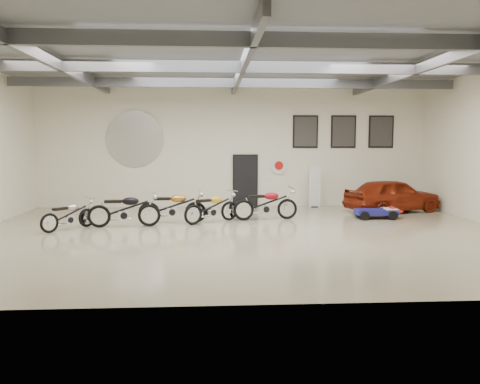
{
  "coord_description": "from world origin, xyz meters",
  "views": [
    {
      "loc": [
        -0.86,
        -13.36,
        2.63
      ],
      "look_at": [
        0.0,
        1.2,
        1.1
      ],
      "focal_mm": 35.0,
      "sensor_mm": 36.0,
      "label": 1
    }
  ],
  "objects": [
    {
      "name": "door",
      "position": [
        0.5,
        5.95,
        1.05
      ],
      "size": [
        0.92,
        0.08,
        2.1
      ],
      "primitive_type": "cube",
      "color": "black",
      "rests_on": "back_wall"
    },
    {
      "name": "motorcycle_red",
      "position": [
        0.96,
        2.45,
        0.57
      ],
      "size": [
        2.26,
        0.94,
        1.14
      ],
      "primitive_type": null,
      "rotation": [
        0.0,
        0.0,
        0.12
      ],
      "color": "silver",
      "rests_on": "floor"
    },
    {
      "name": "motorcycle_gold",
      "position": [
        -2.19,
        1.98,
        0.57
      ],
      "size": [
        2.19,
        0.73,
        1.13
      ],
      "primitive_type": null,
      "rotation": [
        0.0,
        0.0,
        0.02
      ],
      "color": "silver",
      "rests_on": "floor"
    },
    {
      "name": "poster_left",
      "position": [
        3.0,
        5.96,
        3.1
      ],
      "size": [
        1.05,
        0.08,
        1.35
      ],
      "primitive_type": null,
      "color": "black",
      "rests_on": "back_wall"
    },
    {
      "name": "motorcycle_yellow",
      "position": [
        -0.89,
        1.98,
        0.53
      ],
      "size": [
        2.05,
        1.64,
        1.06
      ],
      "primitive_type": null,
      "rotation": [
        0.0,
        0.0,
        0.58
      ],
      "color": "silver",
      "rests_on": "floor"
    },
    {
      "name": "back_wall",
      "position": [
        0.0,
        6.0,
        2.5
      ],
      "size": [
        16.0,
        0.02,
        5.0
      ],
      "primitive_type": "cube",
      "color": "white",
      "rests_on": "floor"
    },
    {
      "name": "oil_sign",
      "position": [
        1.9,
        5.95,
        1.7
      ],
      "size": [
        0.72,
        0.1,
        0.72
      ],
      "primitive_type": null,
      "color": "white",
      "rests_on": "back_wall"
    },
    {
      "name": "logo_plaque",
      "position": [
        -4.0,
        5.95,
        2.8
      ],
      "size": [
        2.3,
        0.06,
        1.16
      ],
      "primitive_type": null,
      "color": "silver",
      "rests_on": "back_wall"
    },
    {
      "name": "floor",
      "position": [
        0.0,
        0.0,
        0.0
      ],
      "size": [
        16.0,
        12.0,
        0.01
      ],
      "primitive_type": "cube",
      "color": "tan",
      "rests_on": "ground"
    },
    {
      "name": "motorcycle_silver",
      "position": [
        -5.23,
        0.94,
        0.47
      ],
      "size": [
        1.61,
        1.75,
        0.95
      ],
      "primitive_type": null,
      "rotation": [
        0.0,
        0.0,
        0.87
      ],
      "color": "silver",
      "rests_on": "floor"
    },
    {
      "name": "ceiling_beams",
      "position": [
        0.0,
        0.0,
        4.75
      ],
      "size": [
        15.8,
        11.8,
        0.32
      ],
      "primitive_type": null,
      "color": "#54555B",
      "rests_on": "ceiling"
    },
    {
      "name": "poster_mid",
      "position": [
        4.6,
        5.96,
        3.1
      ],
      "size": [
        1.05,
        0.08,
        1.35
      ],
      "primitive_type": null,
      "color": "black",
      "rests_on": "back_wall"
    },
    {
      "name": "motorcycle_black",
      "position": [
        -3.63,
        1.33,
        0.57
      ],
      "size": [
        2.24,
        0.85,
        1.14
      ],
      "primitive_type": null,
      "rotation": [
        0.0,
        0.0,
        0.08
      ],
      "color": "silver",
      "rests_on": "floor"
    },
    {
      "name": "go_kart",
      "position": [
        4.98,
        2.46,
        0.32
      ],
      "size": [
        1.75,
        0.81,
        0.63
      ],
      "primitive_type": null,
      "rotation": [
        0.0,
        0.0,
        -0.01
      ],
      "color": "navy",
      "rests_on": "floor"
    },
    {
      "name": "ceiling",
      "position": [
        0.0,
        0.0,
        5.0
      ],
      "size": [
        16.0,
        12.0,
        0.01
      ],
      "primitive_type": "cube",
      "color": "slate",
      "rests_on": "back_wall"
    },
    {
      "name": "poster_right",
      "position": [
        6.2,
        5.96,
        3.1
      ],
      "size": [
        1.05,
        0.08,
        1.35
      ],
      "primitive_type": null,
      "color": "black",
      "rests_on": "back_wall"
    },
    {
      "name": "vintage_car",
      "position": [
        6.0,
        4.0,
        0.64
      ],
      "size": [
        2.67,
        4.07,
        1.29
      ],
      "primitive_type": "imported",
      "rotation": [
        0.0,
        0.0,
        1.9
      ],
      "color": "maroon",
      "rests_on": "floor"
    },
    {
      "name": "banner_stand",
      "position": [
        3.32,
        5.5,
        0.87
      ],
      "size": [
        0.47,
        0.2,
        1.73
      ],
      "primitive_type": null,
      "rotation": [
        0.0,
        0.0,
        -0.02
      ],
      "color": "white",
      "rests_on": "floor"
    }
  ]
}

